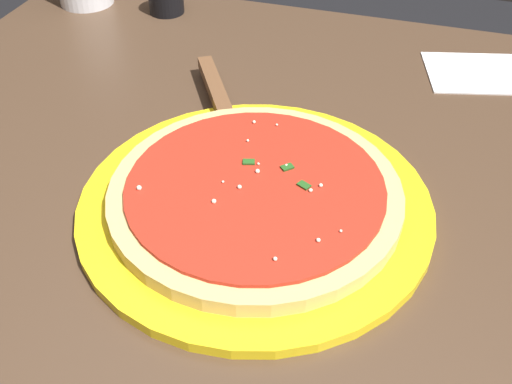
# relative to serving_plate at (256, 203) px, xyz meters

# --- Properties ---
(restaurant_table) EXTENTS (1.02, 0.94, 0.75)m
(restaurant_table) POSITION_rel_serving_plate_xyz_m (0.01, -0.00, -0.13)
(restaurant_table) COLOR black
(restaurant_table) RESTS_ON ground_plane
(serving_plate) EXTENTS (0.34, 0.34, 0.01)m
(serving_plate) POSITION_rel_serving_plate_xyz_m (0.00, 0.00, 0.00)
(serving_plate) COLOR yellow
(serving_plate) RESTS_ON restaurant_table
(pizza) EXTENTS (0.28, 0.28, 0.02)m
(pizza) POSITION_rel_serving_plate_xyz_m (0.00, 0.00, 0.02)
(pizza) COLOR #DBB26B
(pizza) RESTS_ON serving_plate
(pizza_server) EXTENTS (0.15, 0.21, 0.01)m
(pizza_server) POSITION_rel_serving_plate_xyz_m (-0.09, 0.14, 0.01)
(pizza_server) COLOR silver
(pizza_server) RESTS_ON serving_plate
(napkin_loose_left) EXTENTS (0.17, 0.14, 0.00)m
(napkin_loose_left) POSITION_rel_serving_plate_xyz_m (0.21, 0.34, -0.00)
(napkin_loose_left) COLOR white
(napkin_loose_left) RESTS_ON restaurant_table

